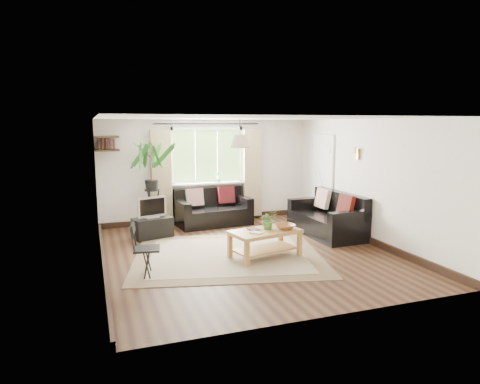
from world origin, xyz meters
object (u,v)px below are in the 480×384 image
object	(u,v)px
sofa_right	(326,215)
palm_stand	(152,186)
sofa_back	(214,208)
tv_stand	(153,228)
folding_chair	(147,250)
coffee_table	(265,244)

from	to	relation	value
sofa_right	palm_stand	distance (m)	3.79
palm_stand	sofa_back	bearing A→B (deg)	-1.76
tv_stand	sofa_back	bearing A→B (deg)	8.45
sofa_back	palm_stand	world-z (taller)	palm_stand
sofa_back	tv_stand	size ratio (longest dim) A/B	2.18
sofa_back	sofa_right	distance (m)	2.56
sofa_back	folding_chair	bearing A→B (deg)	-128.85
coffee_table	tv_stand	bearing A→B (deg)	130.09
coffee_table	folding_chair	xyz separation A→B (m)	(-2.05, -0.24, 0.17)
folding_chair	tv_stand	bearing A→B (deg)	-0.32
folding_chair	coffee_table	bearing A→B (deg)	-73.65
coffee_table	tv_stand	distance (m)	2.58
sofa_right	tv_stand	world-z (taller)	sofa_right
sofa_right	coffee_table	bearing A→B (deg)	-63.32
coffee_table	tv_stand	size ratio (longest dim) A/B	1.55
sofa_back	palm_stand	size ratio (longest dim) A/B	0.87
coffee_table	palm_stand	size ratio (longest dim) A/B	0.62
coffee_table	tv_stand	xyz separation A→B (m)	(-1.66, 1.97, -0.04)
sofa_back	folding_chair	distance (m)	3.43
sofa_back	coffee_table	size ratio (longest dim) A/B	1.40
sofa_back	palm_stand	xyz separation A→B (m)	(-1.38, 0.04, 0.57)
sofa_right	tv_stand	bearing A→B (deg)	-108.03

